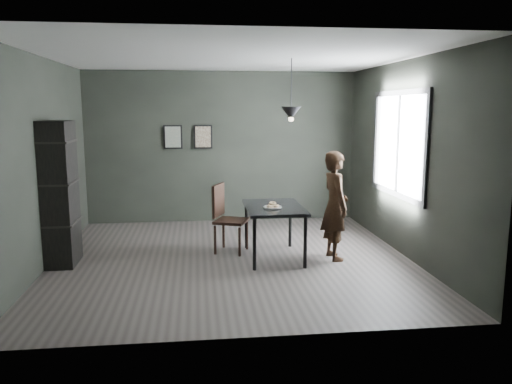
{
  "coord_description": "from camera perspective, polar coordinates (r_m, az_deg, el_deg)",
  "views": [
    {
      "loc": [
        -0.47,
        -6.85,
        2.11
      ],
      "look_at": [
        0.35,
        0.05,
        0.95
      ],
      "focal_mm": 35.0,
      "sensor_mm": 36.0,
      "label": 1
    }
  ],
  "objects": [
    {
      "name": "white_plate",
      "position": [
        6.93,
        1.91,
        -1.8
      ],
      "size": [
        0.23,
        0.23,
        0.01
      ],
      "primitive_type": "cylinder",
      "color": "white",
      "rests_on": "cafe_table"
    },
    {
      "name": "woman",
      "position": [
        7.1,
        9.01,
        -1.53
      ],
      "size": [
        0.43,
        0.6,
        1.54
      ],
      "primitive_type": "imported",
      "rotation": [
        0.0,
        0.0,
        1.68
      ],
      "color": "black",
      "rests_on": "ground"
    },
    {
      "name": "ground",
      "position": [
        7.18,
        -2.75,
        -7.62
      ],
      "size": [
        5.0,
        5.0,
        0.0
      ],
      "primitive_type": "plane",
      "color": "#332E2C",
      "rests_on": "ground"
    },
    {
      "name": "pendant_lamp",
      "position": [
        7.07,
        4.03,
        8.98
      ],
      "size": [
        0.28,
        0.28,
        0.86
      ],
      "color": "black",
      "rests_on": "ground"
    },
    {
      "name": "framed_print_left",
      "position": [
        9.34,
        -9.47,
        6.22
      ],
      "size": [
        0.34,
        0.04,
        0.44
      ],
      "color": "black",
      "rests_on": "ground"
    },
    {
      "name": "wood_chair",
      "position": [
        7.41,
        -3.53,
        -2.48
      ],
      "size": [
        0.57,
        0.57,
        1.01
      ],
      "rotation": [
        0.0,
        0.0,
        -0.39
      ],
      "color": "black",
      "rests_on": "ground"
    },
    {
      "name": "back_wall",
      "position": [
        9.38,
        -3.91,
        5.12
      ],
      "size": [
        5.0,
        0.1,
        2.8
      ],
      "primitive_type": "cube",
      "color": "black",
      "rests_on": "ground"
    },
    {
      "name": "cafe_table",
      "position": [
        7.08,
        2.06,
        -2.25
      ],
      "size": [
        0.8,
        1.2,
        0.75
      ],
      "color": "black",
      "rests_on": "ground"
    },
    {
      "name": "shelf_unit",
      "position": [
        7.24,
        -21.5,
        -0.18
      ],
      "size": [
        0.38,
        0.66,
        1.96
      ],
      "primitive_type": "cube",
      "rotation": [
        0.0,
        0.0,
        0.01
      ],
      "color": "black",
      "rests_on": "ground"
    },
    {
      "name": "donut_pile",
      "position": [
        6.92,
        1.91,
        -1.52
      ],
      "size": [
        0.18,
        0.17,
        0.08
      ],
      "rotation": [
        0.0,
        0.0,
        -0.41
      ],
      "color": "beige",
      "rests_on": "white_plate"
    },
    {
      "name": "framed_print_right",
      "position": [
        9.33,
        -6.07,
        6.29
      ],
      "size": [
        0.34,
        0.04,
        0.44
      ],
      "color": "black",
      "rests_on": "ground"
    },
    {
      "name": "ceiling",
      "position": [
        6.9,
        -2.94,
        15.21
      ],
      "size": [
        5.0,
        5.0,
        0.02
      ],
      "color": "silver",
      "rests_on": "ground"
    },
    {
      "name": "window_assembly",
      "position": [
        7.65,
        15.92,
        5.3
      ],
      "size": [
        0.04,
        1.96,
        1.56
      ],
      "color": "white",
      "rests_on": "ground"
    }
  ]
}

